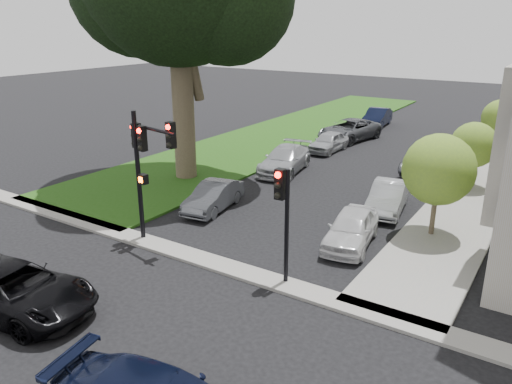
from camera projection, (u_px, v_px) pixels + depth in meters
The scene contains 18 objects.
ground at pixel (177, 286), 17.17m from camera, with size 140.00×140.00×0.00m, color black.
grass_strip at pixel (290, 132), 40.82m from camera, with size 8.00×44.00×0.12m, color #285217.
sidewalk_right at pixel (499, 159), 32.72m from camera, with size 3.50×44.00×0.12m, color gray.
sidewalk_cross at pixel (213, 262), 18.73m from camera, with size 60.00×1.00×0.12m, color gray.
small_tree_a at pixel (439, 170), 20.25m from camera, with size 2.94×2.94×4.41m.
small_tree_b at pixel (474, 145), 26.44m from camera, with size 2.43×2.43×3.64m.
small_tree_c at pixel (500, 118), 33.70m from camera, with size 2.45×2.45×3.68m.
traffic_signal_main at pixel (145, 154), 19.47m from camera, with size 2.64×0.72×5.39m.
traffic_signal_secondary at pixel (283, 205), 16.48m from camera, with size 0.52×0.42×4.15m.
car_cross_near at pixel (13, 289), 15.47m from camera, with size 2.54×5.50×1.53m, color black.
car_parked_0 at pixel (351, 228), 20.16m from camera, with size 1.70×4.22×1.44m, color silver.
car_parked_1 at pixel (388, 197), 23.79m from camera, with size 1.49×4.26×1.40m, color #999BA0.
car_parked_2 at pixel (433, 163), 29.45m from camera, with size 2.44×5.29×1.47m, color #3F4247.
car_parked_5 at pixel (213, 196), 23.97m from camera, with size 1.41×4.03×1.33m, color #3F4247.
car_parked_6 at pixel (285, 160), 30.03m from camera, with size 2.11×5.19×1.51m, color #999BA0.
car_parked_7 at pixel (329, 142), 34.74m from camera, with size 1.63×4.04×1.38m, color #999BA0.
car_parked_8 at pixel (349, 130), 37.97m from camera, with size 2.64×5.73×1.59m, color #3F4247.
car_parked_9 at pixel (377, 117), 43.08m from camera, with size 1.62×4.64×1.53m, color black.
Camera 1 is at (10.54, -11.26, 8.66)m, focal length 35.00 mm.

